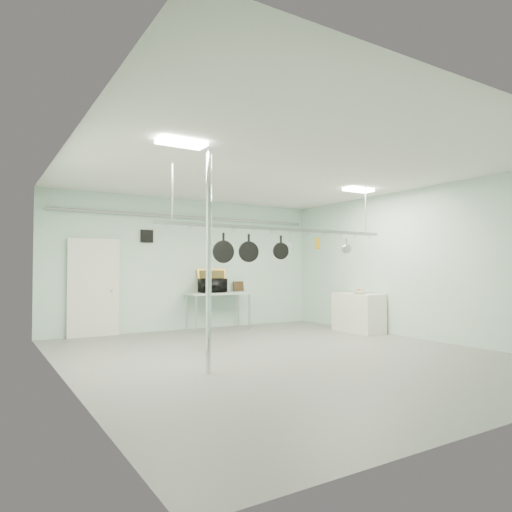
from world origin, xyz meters
TOP-DOWN VIEW (x-y plane):
  - floor at (0.00, 0.00)m, footprint 8.00×8.00m
  - ceiling at (0.00, 0.00)m, footprint 7.00×8.00m
  - back_wall at (0.00, 3.99)m, footprint 7.00×0.02m
  - right_wall at (3.49, 0.00)m, footprint 0.02×8.00m
  - door at (-2.30, 3.94)m, footprint 1.10×0.10m
  - wall_vent at (-1.10, 3.97)m, footprint 0.30×0.04m
  - conduit_pipe at (0.00, 3.90)m, footprint 6.60×0.07m
  - chrome_pole at (-1.70, -0.60)m, footprint 0.08×0.08m
  - prep_table at (0.60, 3.60)m, footprint 1.60×0.70m
  - side_cabinet at (3.15, 1.40)m, footprint 0.60×1.20m
  - pot_rack at (0.20, 0.30)m, footprint 4.80×0.06m
  - light_panel_left at (-2.20, -0.80)m, footprint 0.65×0.30m
  - light_panel_right at (2.40, 0.60)m, footprint 0.65×0.30m
  - microwave at (0.43, 3.59)m, footprint 0.65×0.47m
  - coffee_canister at (0.76, 3.59)m, footprint 0.19×0.19m
  - painting_large at (0.56, 3.90)m, footprint 0.78×0.16m
  - painting_small at (1.33, 3.90)m, footprint 0.30×0.09m
  - fruit_bowl at (3.08, 1.28)m, footprint 0.47×0.47m
  - skillet_left at (-0.99, 0.30)m, footprint 0.38×0.11m
  - skillet_mid at (-0.50, 0.30)m, footprint 0.36×0.15m
  - skillet_right at (0.18, 0.30)m, footprint 0.31×0.13m
  - whisk at (0.36, 0.30)m, footprint 0.18×0.18m
  - grater at (1.02, 0.30)m, footprint 0.10×0.05m
  - saucepan at (1.76, 0.30)m, footprint 0.19×0.13m
  - fruit_cluster at (3.08, 1.28)m, footprint 0.24×0.24m

SIDE VIEW (x-z plane):
  - floor at x=0.00m, z-range 0.00..0.00m
  - side_cabinet at x=3.15m, z-range 0.00..0.90m
  - prep_table at x=0.60m, z-range 0.38..1.28m
  - fruit_bowl at x=3.08m, z-range 0.90..0.99m
  - fruit_cluster at x=3.08m, z-range 0.94..1.03m
  - coffee_canister at x=0.76m, z-range 0.91..1.11m
  - painting_small at x=1.33m, z-range 0.90..1.16m
  - door at x=-2.30m, z-range -0.05..2.15m
  - microwave at x=0.43m, z-range 0.91..1.25m
  - painting_large at x=0.56m, z-range 0.90..1.49m
  - back_wall at x=0.00m, z-range 0.00..3.20m
  - right_wall at x=3.49m, z-range 0.00..3.20m
  - chrome_pole at x=-1.70m, z-range 0.00..3.20m
  - skillet_left at x=-0.99m, z-range 1.58..2.09m
  - skillet_mid at x=-0.50m, z-range 1.60..2.09m
  - skillet_right at x=0.18m, z-range 1.68..2.09m
  - whisk at x=0.36m, z-range 1.78..2.09m
  - saucepan at x=1.76m, z-range 1.78..2.09m
  - grater at x=1.02m, z-range 1.85..2.09m
  - pot_rack at x=0.20m, z-range 1.73..2.73m
  - wall_vent at x=-1.10m, z-range 2.10..2.40m
  - conduit_pipe at x=0.00m, z-range 2.71..2.79m
  - light_panel_left at x=-2.20m, z-range 3.14..3.19m
  - light_panel_right at x=2.40m, z-range 3.14..3.19m
  - ceiling at x=0.00m, z-range 3.18..3.20m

